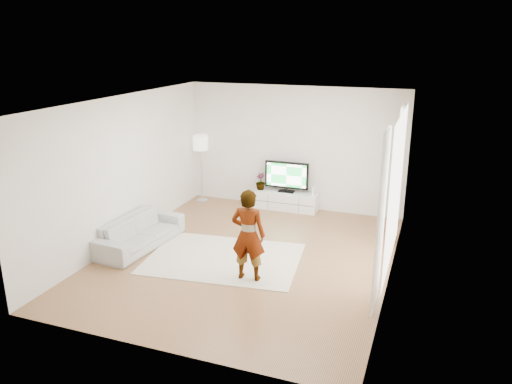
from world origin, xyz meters
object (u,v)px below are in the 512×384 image
(media_console, at_px, (286,201))
(floor_lamp, at_px, (200,146))
(player, at_px, (248,235))
(television, at_px, (287,176))
(rug, at_px, (224,258))
(sofa, at_px, (140,232))

(media_console, bearing_deg, floor_lamp, -177.48)
(media_console, distance_m, player, 3.61)
(media_console, bearing_deg, player, -82.96)
(television, relative_size, floor_lamp, 0.63)
(rug, relative_size, floor_lamp, 1.67)
(television, xyz_separation_m, player, (0.44, -3.57, -0.02))
(rug, bearing_deg, player, -39.18)
(media_console, bearing_deg, television, 90.00)
(media_console, height_order, rug, media_console)
(media_console, relative_size, player, 0.96)
(player, height_order, floor_lamp, floor_lamp)
(media_console, xyz_separation_m, rug, (-0.26, -2.97, -0.20))
(player, height_order, sofa, player)
(rug, distance_m, player, 1.19)
(rug, bearing_deg, television, 85.01)
(player, relative_size, floor_lamp, 0.95)
(television, bearing_deg, media_console, -90.00)
(rug, bearing_deg, media_console, 84.96)
(media_console, height_order, player, player)
(television, bearing_deg, player, -83.02)
(television, relative_size, rug, 0.38)
(television, relative_size, player, 0.67)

